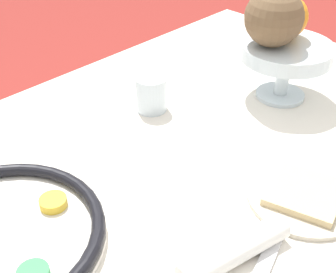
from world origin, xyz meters
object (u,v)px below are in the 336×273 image
Objects in this scene: orange_fruit at (286,17)px; cup_near at (151,94)px; fruit_stand at (286,56)px; bread_plate at (304,196)px; napkin_roll at (235,251)px; coconut at (274,17)px.

orange_fruit reaches higher than cup_near.
orange_fruit is at bearing 47.83° from fruit_stand.
fruit_stand is 0.34m from bread_plate.
orange_fruit is 0.49× the size of napkin_roll.
napkin_roll is (-0.39, -0.23, -0.16)m from coconut.
napkin_roll is 2.43× the size of cup_near.
orange_fruit is at bearing 3.32° from coconut.
cup_near reaches higher than bread_plate.
napkin_roll is at bearing -150.24° from coconut.
bread_plate is at bearing -140.32° from fruit_stand.
orange_fruit is at bearing 27.14° from napkin_roll.
coconut is 0.28m from cup_near.
fruit_stand reaches higher than cup_near.
fruit_stand is 1.63× the size of coconut.
coconut is at bearing -34.37° from cup_near.
cup_near is (0.19, 0.36, 0.02)m from napkin_roll.
napkin_roll is (-0.17, 0.00, 0.01)m from bread_plate.
bread_plate is at bearing -133.95° from coconut.
orange_fruit is 0.39m from bread_plate.
orange_fruit is 0.05m from coconut.
fruit_stand is 2.17× the size of orange_fruit.
napkin_roll is at bearing -152.86° from orange_fruit.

